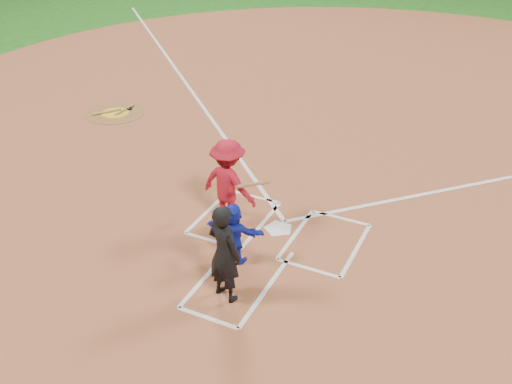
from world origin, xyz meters
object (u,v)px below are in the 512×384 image
at_px(catcher, 233,233).
at_px(umpire, 224,253).
at_px(on_deck_circle, 115,113).
at_px(batter_at_plate, 228,184).
at_px(home_plate, 278,229).

relative_size(catcher, umpire, 0.67).
bearing_deg(on_deck_circle, catcher, -36.50).
bearing_deg(on_deck_circle, umpire, -40.12).
distance_m(on_deck_circle, umpire, 8.70).
relative_size(on_deck_circle, umpire, 0.97).
height_order(on_deck_circle, batter_at_plate, batter_at_plate).
bearing_deg(umpire, on_deck_circle, -23.89).
bearing_deg(batter_at_plate, home_plate, 14.80).
bearing_deg(on_deck_circle, batter_at_plate, -32.74).
bearing_deg(umpire, home_plate, -73.82).
bearing_deg(batter_at_plate, umpire, -63.67).
bearing_deg(catcher, home_plate, -110.97).
relative_size(on_deck_circle, batter_at_plate, 0.93).
height_order(home_plate, catcher, catcher).
bearing_deg(umpire, batter_at_plate, -47.44).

